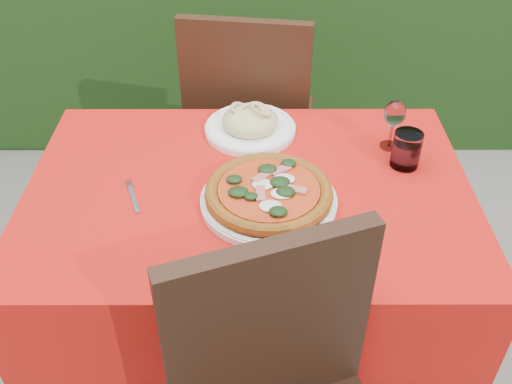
{
  "coord_description": "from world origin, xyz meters",
  "views": [
    {
      "loc": [
        0.02,
        -1.27,
        1.74
      ],
      "look_at": [
        0.02,
        -0.05,
        0.77
      ],
      "focal_mm": 40.0,
      "sensor_mm": 36.0,
      "label": 1
    }
  ],
  "objects_px": {
    "water_glass": "(406,151)",
    "wine_glass": "(394,115)",
    "fork": "(134,199)",
    "pasta_plate": "(250,124)",
    "pizza_plate": "(269,195)",
    "chair_far": "(250,117)"
  },
  "relations": [
    {
      "from": "pasta_plate",
      "to": "fork",
      "type": "relative_size",
      "value": 1.75
    },
    {
      "from": "pasta_plate",
      "to": "wine_glass",
      "type": "height_order",
      "value": "wine_glass"
    },
    {
      "from": "pizza_plate",
      "to": "wine_glass",
      "type": "relative_size",
      "value": 2.73
    },
    {
      "from": "water_glass",
      "to": "fork",
      "type": "relative_size",
      "value": 0.67
    },
    {
      "from": "pizza_plate",
      "to": "pasta_plate",
      "type": "bearing_deg",
      "value": 98.21
    },
    {
      "from": "wine_glass",
      "to": "fork",
      "type": "bearing_deg",
      "value": -160.91
    },
    {
      "from": "pasta_plate",
      "to": "fork",
      "type": "height_order",
      "value": "pasta_plate"
    },
    {
      "from": "pizza_plate",
      "to": "water_glass",
      "type": "bearing_deg",
      "value": 23.95
    },
    {
      "from": "chair_far",
      "to": "water_glass",
      "type": "bearing_deg",
      "value": 138.24
    },
    {
      "from": "chair_far",
      "to": "water_glass",
      "type": "distance_m",
      "value": 0.75
    },
    {
      "from": "pizza_plate",
      "to": "chair_far",
      "type": "bearing_deg",
      "value": 94.42
    },
    {
      "from": "chair_far",
      "to": "fork",
      "type": "height_order",
      "value": "chair_far"
    },
    {
      "from": "water_glass",
      "to": "wine_glass",
      "type": "relative_size",
      "value": 0.69
    },
    {
      "from": "pizza_plate",
      "to": "wine_glass",
      "type": "bearing_deg",
      "value": 36.11
    },
    {
      "from": "pizza_plate",
      "to": "water_glass",
      "type": "height_order",
      "value": "water_glass"
    },
    {
      "from": "water_glass",
      "to": "wine_glass",
      "type": "height_order",
      "value": "wine_glass"
    },
    {
      "from": "wine_glass",
      "to": "fork",
      "type": "relative_size",
      "value": 0.97
    },
    {
      "from": "water_glass",
      "to": "chair_far",
      "type": "bearing_deg",
      "value": 129.91
    },
    {
      "from": "chair_far",
      "to": "water_glass",
      "type": "xyz_separation_m",
      "value": [
        0.46,
        -0.55,
        0.21
      ]
    },
    {
      "from": "wine_glass",
      "to": "fork",
      "type": "distance_m",
      "value": 0.8
    },
    {
      "from": "pizza_plate",
      "to": "pasta_plate",
      "type": "xyz_separation_m",
      "value": [
        -0.05,
        0.36,
        -0.0
      ]
    },
    {
      "from": "pizza_plate",
      "to": "wine_glass",
      "type": "height_order",
      "value": "wine_glass"
    }
  ]
}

